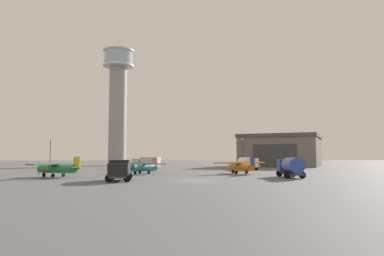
# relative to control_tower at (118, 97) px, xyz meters

# --- Properties ---
(ground_plane) EXTENTS (400.00, 400.00, 0.00)m
(ground_plane) POSITION_rel_control_tower_xyz_m (19.27, -73.14, -23.05)
(ground_plane) COLOR #545456
(control_tower) EXTENTS (10.30, 10.30, 43.29)m
(control_tower) POSITION_rel_control_tower_xyz_m (0.00, 0.00, 0.00)
(control_tower) COLOR gray
(control_tower) RESTS_ON ground_plane
(hangar) EXTENTS (31.68, 32.02, 9.74)m
(hangar) POSITION_rel_control_tower_xyz_m (52.57, -11.42, -18.16)
(hangar) COLOR #6B665B
(hangar) RESTS_ON ground_plane
(airplane_orange) EXTENTS (10.21, 8.10, 3.10)m
(airplane_orange) POSITION_rel_control_tower_xyz_m (29.41, -56.92, -21.60)
(airplane_orange) COLOR orange
(airplane_orange) RESTS_ON ground_plane
(airplane_green) EXTENTS (8.26, 10.38, 3.17)m
(airplane_green) POSITION_rel_control_tower_xyz_m (-0.97, -64.13, -21.57)
(airplane_green) COLOR #287A42
(airplane_green) RESTS_ON ground_plane
(airplane_teal) EXTENTS (8.55, 7.51, 2.86)m
(airplane_teal) POSITION_rel_control_tower_xyz_m (11.78, -54.86, -21.72)
(airplane_teal) COLOR teal
(airplane_teal) RESTS_ON ground_plane
(truck_fuel_tanker_white) EXTENTS (4.14, 6.16, 2.89)m
(truck_fuel_tanker_white) POSITION_rel_control_tower_xyz_m (34.83, -39.65, -21.41)
(truck_fuel_tanker_white) COLOR #38383D
(truck_fuel_tanker_white) RESTS_ON ground_plane
(truck_box_black) EXTENTS (3.43, 6.57, 2.76)m
(truck_box_black) POSITION_rel_control_tower_xyz_m (9.48, -72.88, -21.49)
(truck_box_black) COLOR #38383D
(truck_box_black) RESTS_ON ground_plane
(truck_box_silver) EXTENTS (6.52, 4.31, 2.98)m
(truck_box_silver) POSITION_rel_control_tower_xyz_m (11.69, -39.90, -21.38)
(truck_box_silver) COLOR #38383D
(truck_box_silver) RESTS_ON ground_plane
(truck_fuel_tanker_blue) EXTENTS (3.57, 7.24, 3.04)m
(truck_fuel_tanker_blue) POSITION_rel_control_tower_xyz_m (34.57, -68.14, -21.35)
(truck_fuel_tanker_blue) COLOR #38383D
(truck_fuel_tanker_blue) RESTS_ON ground_plane
(car_yellow) EXTENTS (4.69, 3.80, 1.37)m
(car_yellow) POSITION_rel_control_tower_xyz_m (4.23, -34.03, -22.31)
(car_yellow) COLOR gold
(car_yellow) RESTS_ON ground_plane
(light_post_west) EXTENTS (0.44, 0.44, 7.72)m
(light_post_west) POSITION_rel_control_tower_xyz_m (-13.03, -28.48, -18.39)
(light_post_west) COLOR #38383D
(light_post_west) RESTS_ON ground_plane
(light_post_east) EXTENTS (0.44, 0.44, 7.92)m
(light_post_east) POSITION_rel_control_tower_xyz_m (36.39, -27.60, -18.28)
(light_post_east) COLOR #38383D
(light_post_east) RESTS_ON ground_plane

